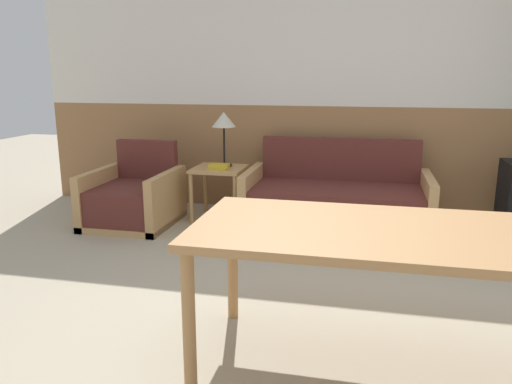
# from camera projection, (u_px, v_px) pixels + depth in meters

# --- Properties ---
(ground_plane) EXTENTS (16.00, 16.00, 0.00)m
(ground_plane) POSITION_uv_depth(u_px,v_px,m) (369.00, 340.00, 2.74)
(ground_plane) COLOR #B2A58C
(wall_back) EXTENTS (7.20, 0.06, 2.70)m
(wall_back) POSITION_uv_depth(u_px,v_px,m) (377.00, 81.00, 4.92)
(wall_back) COLOR #996B42
(wall_back) RESTS_ON ground_plane
(couch) EXTENTS (1.70, 0.84, 0.80)m
(couch) POSITION_uv_depth(u_px,v_px,m) (336.00, 202.00, 4.70)
(couch) COLOR tan
(couch) RESTS_ON ground_plane
(armchair) EXTENTS (0.78, 0.84, 0.77)m
(armchair) POSITION_uv_depth(u_px,v_px,m) (134.00, 200.00, 4.81)
(armchair) COLOR tan
(armchair) RESTS_ON ground_plane
(side_table) EXTENTS (0.50, 0.50, 0.52)m
(side_table) POSITION_uv_depth(u_px,v_px,m) (219.00, 177.00, 4.94)
(side_table) COLOR tan
(side_table) RESTS_ON ground_plane
(table_lamp) EXTENTS (0.24, 0.24, 0.54)m
(table_lamp) POSITION_uv_depth(u_px,v_px,m) (224.00, 122.00, 4.89)
(table_lamp) COLOR black
(table_lamp) RESTS_ON side_table
(book_stack) EXTENTS (0.20, 0.16, 0.05)m
(book_stack) POSITION_uv_depth(u_px,v_px,m) (219.00, 167.00, 4.82)
(book_stack) COLOR gold
(book_stack) RESTS_ON side_table
(dining_table) EXTENTS (1.97, 0.86, 0.72)m
(dining_table) POSITION_uv_depth(u_px,v_px,m) (405.00, 244.00, 2.30)
(dining_table) COLOR #B27F4C
(dining_table) RESTS_ON ground_plane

